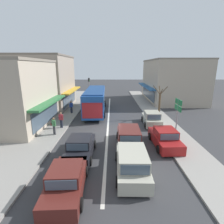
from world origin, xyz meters
name	(u,v)px	position (x,y,z in m)	size (l,w,h in m)	color
ground_plane	(107,131)	(0.00, 0.00, 0.00)	(140.00, 140.00, 0.00)	#353538
lane_centre_line	(108,119)	(0.00, 4.00, 0.00)	(0.20, 28.00, 0.01)	silver
sidewalk_left	(57,114)	(-6.80, 6.00, 0.07)	(5.20, 44.00, 0.14)	gray
kerb_right	(154,114)	(6.20, 6.00, 0.06)	(2.80, 44.00, 0.12)	gray
shopfront_corner_near	(7,95)	(-10.18, 1.17, 3.48)	(8.53, 8.83, 6.98)	#B2A38E
shopfront_mid_block	(42,82)	(-10.18, 10.35, 3.93)	(9.06, 9.32, 7.88)	gray
building_right_far	(171,80)	(11.48, 16.08, 3.74)	(9.59, 12.88, 7.48)	#B2A38E
city_bus	(95,99)	(-1.88, 7.46, 1.88)	(2.96, 10.92, 3.23)	#1E4C99
sedan_behind_bus_near	(80,148)	(-1.83, -5.12, 0.66)	(1.93, 4.21, 1.47)	black
sedan_adjacent_lane_trail	(66,181)	(-1.88, -8.86, 0.66)	(2.04, 4.27, 1.47)	#561E19
wagon_queue_gap_filler	(131,162)	(1.62, -7.25, 0.75)	(1.99, 4.53, 1.58)	#B7B29E
wagon_behind_bus_mid	(128,137)	(1.78, -3.47, 0.75)	(2.01, 4.54, 1.58)	#561E19
parked_sedan_kerb_front	(164,138)	(4.70, -3.43, 0.66)	(2.01, 4.26, 1.47)	maroon
parked_hatchback_kerb_second	(151,119)	(4.78, 1.79, 0.71)	(1.89, 3.74, 1.54)	#B7B29E
traffic_light_downstreet	(88,85)	(-3.89, 16.55, 2.85)	(0.32, 0.24, 4.20)	gray
directional_road_sign	(177,109)	(6.19, -1.76, 2.70)	(0.10, 1.40, 3.60)	gray
street_tree_right	(159,103)	(6.26, 4.42, 1.93)	(1.80, 1.56, 4.09)	brown
pedestrian_with_handbag_near	(53,125)	(-4.91, -1.34, 1.07)	(0.58, 0.52, 1.63)	#333338
pedestrian_browsing_midblock	(71,106)	(-5.04, 6.33, 1.07)	(0.40, 0.46, 1.63)	#232838
pedestrian_far_walker	(60,119)	(-4.78, 0.53, 1.07)	(0.53, 0.35, 1.63)	#232838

